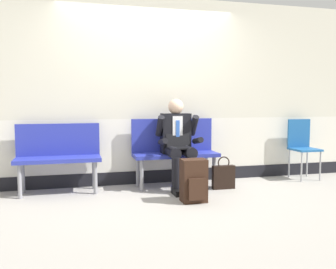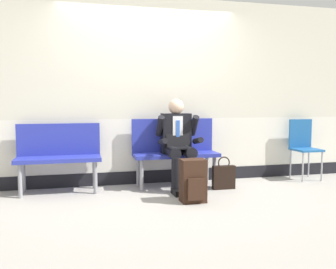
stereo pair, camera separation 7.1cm
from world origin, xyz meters
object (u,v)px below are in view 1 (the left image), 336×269
object	(u,v)px
handbag	(223,176)
folding_chair	(302,143)
person_seated	(178,141)
backpack	(194,181)
bench_empty	(58,153)
bench_with_person	(174,147)

from	to	relation	value
handbag	folding_chair	bearing A→B (deg)	14.14
person_seated	backpack	distance (m)	0.80
handbag	folding_chair	xyz separation A→B (m)	(1.45, 0.37, 0.38)
bench_empty	handbag	bearing A→B (deg)	-9.94
backpack	folding_chair	distance (m)	2.26
person_seated	folding_chair	size ratio (longest dim) A/B	1.34
handbag	person_seated	bearing A→B (deg)	162.98
person_seated	handbag	xyz separation A→B (m)	(0.59, -0.18, -0.48)
bench_with_person	handbag	bearing A→B (deg)	-33.03
person_seated	handbag	bearing A→B (deg)	-17.02
person_seated	handbag	distance (m)	0.78
backpack	handbag	distance (m)	0.80
bench_with_person	bench_empty	world-z (taller)	bench_with_person
bench_with_person	folding_chair	xyz separation A→B (m)	(2.04, -0.02, 0.01)
person_seated	backpack	size ratio (longest dim) A/B	2.40
person_seated	bench_empty	bearing A→B (deg)	172.81
person_seated	backpack	xyz separation A→B (m)	(-0.01, -0.70, -0.40)
backpack	folding_chair	xyz separation A→B (m)	(2.05, 0.89, 0.30)
bench_with_person	person_seated	xyz separation A→B (m)	(-0.00, -0.20, 0.11)
handbag	bench_with_person	bearing A→B (deg)	146.97
bench_with_person	backpack	xyz separation A→B (m)	(-0.01, -0.90, -0.29)
backpack	bench_with_person	bearing A→B (deg)	89.36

